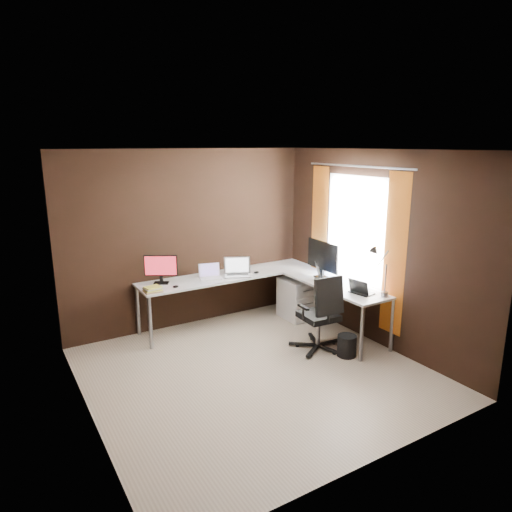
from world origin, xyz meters
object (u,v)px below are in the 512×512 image
Objects in this scene: monitor_left at (161,267)px; office_chair at (320,328)px; desk_lamp at (379,265)px; book_stack at (153,289)px; laptop_silver at (237,271)px; drawer_pedestal at (297,298)px; laptop_white at (210,275)px; laptop_black_big at (324,279)px; monitor_right at (323,257)px; wastebasket at (347,346)px; laptop_black_small at (360,290)px.

monitor_left is 0.40× the size of office_chair.
book_stack is at bearing 140.28° from desk_lamp.
monitor_left is 2.24m from office_chair.
desk_lamp is (2.31, -1.59, 0.36)m from book_stack.
laptop_silver reaches higher than book_stack.
desk_lamp reaches higher than drawer_pedestal.
laptop_white is 1.70m from office_chair.
laptop_silver is 0.96× the size of laptop_black_big.
monitor_right reaches higher than office_chair.
wastebasket is (-0.24, -1.37, -0.16)m from drawer_pedestal.
office_chair is (1.75, -1.20, -0.47)m from book_stack.
drawer_pedestal is 1.51× the size of monitor_left.
desk_lamp is (0.08, -0.96, 0.10)m from monitor_right.
wastebasket is (-0.39, 0.06, -0.99)m from desk_lamp.
monitor_right is at bearing 5.12° from monitor_left.
laptop_white is at bearing 126.23° from office_chair.
monitor_right is at bearing 54.04° from office_chair.
monitor_left is at bearing 132.62° from desk_lamp.
desk_lamp is (0.20, -0.78, 0.34)m from laptop_black_big.
laptop_black_big is at bearing -1.44° from laptop_black_small.
drawer_pedestal is 1.92× the size of laptop_black_small.
laptop_silver reaches higher than wastebasket.
laptop_white is 1.08× the size of laptop_black_small.
desk_lamp reaches higher than monitor_right.
laptop_silver is at bearing 20.74° from laptop_black_small.
office_chair is at bearing 167.16° from laptop_black_big.
book_stack reaches higher than drawer_pedestal.
drawer_pedestal is 0.95× the size of desk_lamp.
monitor_right is (2.01, -0.94, 0.08)m from monitor_left.
book_stack is 2.53m from wastebasket.
wastebasket is (0.17, -0.33, -0.16)m from office_chair.
laptop_black_big is 0.48× the size of office_chair.
laptop_black_big is at bearing -0.33° from monitor_left.
office_chair reaches higher than laptop_silver.
desk_lamp is 0.63× the size of office_chair.
book_stack is (-0.89, -0.18, -0.01)m from laptop_white.
desk_lamp is (2.09, -1.90, 0.18)m from monitor_left.
drawer_pedestal reaches higher than wastebasket.
laptop_white reaches higher than book_stack.
laptop_black_big reaches higher than drawer_pedestal.
laptop_black_small is at bearing -87.78° from drawer_pedestal.
laptop_black_big is 1.53× the size of laptop_black_small.
desk_lamp is at bearing -30.92° from office_chair.
laptop_silver is (-0.87, 0.27, 0.48)m from drawer_pedestal.
office_chair reaches higher than laptop_black_small.
book_stack is 2.83m from desk_lamp.
wastebasket is (-0.31, -0.89, -0.89)m from monitor_right.
laptop_black_small is (0.05, -1.26, 0.47)m from drawer_pedestal.
laptop_black_big is at bearing 98.96° from desk_lamp.
laptop_black_small is (0.92, -1.53, -0.01)m from laptop_silver.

